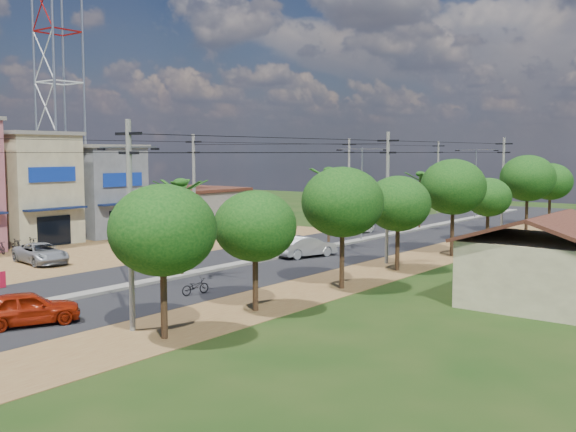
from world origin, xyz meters
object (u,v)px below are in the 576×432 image
at_px(car_parked_silver, 41,254).
at_px(car_parked_dark, 169,241).
at_px(car_white_far, 356,227).
at_px(moto_rider_east, 195,287).
at_px(car_red_near, 27,309).
at_px(car_silver_mid, 307,247).

relative_size(car_parked_silver, car_parked_dark, 1.33).
bearing_deg(car_white_far, moto_rider_east, -72.57).
bearing_deg(car_parked_dark, car_red_near, -171.07).
xyz_separation_m(car_red_near, car_parked_silver, (-14.37, 9.77, -0.07)).
xyz_separation_m(car_silver_mid, car_white_far, (-4.73, 14.38, -0.11)).
bearing_deg(car_parked_dark, car_white_far, -43.56).
height_order(car_silver_mid, car_parked_dark, car_silver_mid).
bearing_deg(car_red_near, moto_rider_east, -73.52).
bearing_deg(car_parked_silver, car_parked_dark, -0.47).
xyz_separation_m(car_silver_mid, moto_rider_east, (2.93, -14.17, -0.32)).
bearing_deg(car_parked_dark, moto_rider_east, -151.56).
bearing_deg(car_silver_mid, car_parked_dark, 32.65).
bearing_deg(car_parked_dark, car_silver_mid, -97.41).
bearing_deg(car_parked_silver, car_silver_mid, -34.93).
bearing_deg(moto_rider_east, car_silver_mid, -67.94).
bearing_deg(moto_rider_east, car_parked_silver, 7.59).
xyz_separation_m(car_silver_mid, car_parked_silver, (-12.73, -13.41, -0.06)).
relative_size(car_white_far, moto_rider_east, 2.67).
distance_m(car_white_far, car_parked_silver, 28.92).
distance_m(car_silver_mid, car_white_far, 15.14).
bearing_deg(car_parked_silver, moto_rider_east, -84.20).
height_order(car_red_near, car_silver_mid, car_red_near).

